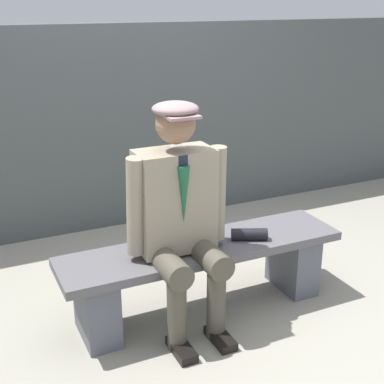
{
  "coord_description": "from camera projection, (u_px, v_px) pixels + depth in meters",
  "views": [
    {
      "loc": [
        1.32,
        2.66,
        1.87
      ],
      "look_at": [
        0.07,
        0.0,
        0.81
      ],
      "focal_mm": 50.42,
      "sensor_mm": 36.0,
      "label": 1
    }
  ],
  "objects": [
    {
      "name": "seated_man",
      "position": [
        179.0,
        210.0,
        3.05
      ],
      "size": [
        0.61,
        0.6,
        1.35
      ],
      "color": "gray",
      "rests_on": "ground"
    },
    {
      "name": "ground_plane",
      "position": [
        202.0,
        309.0,
        3.43
      ],
      "size": [
        30.0,
        30.0,
        0.0
      ],
      "primitive_type": "plane",
      "color": "gray"
    },
    {
      "name": "rolled_magazine",
      "position": [
        249.0,
        234.0,
        3.32
      ],
      "size": [
        0.23,
        0.16,
        0.07
      ],
      "primitive_type": "cylinder",
      "rotation": [
        0.0,
        1.57,
        -0.42
      ],
      "color": "black",
      "rests_on": "bench"
    },
    {
      "name": "bench",
      "position": [
        203.0,
        268.0,
        3.33
      ],
      "size": [
        1.77,
        0.43,
        0.46
      ],
      "color": "#59565A",
      "rests_on": "ground"
    },
    {
      "name": "stadium_wall",
      "position": [
        117.0,
        127.0,
        4.54
      ],
      "size": [
        12.0,
        0.24,
        1.68
      ],
      "primitive_type": "cube",
      "color": "#454B4B",
      "rests_on": "ground"
    }
  ]
}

